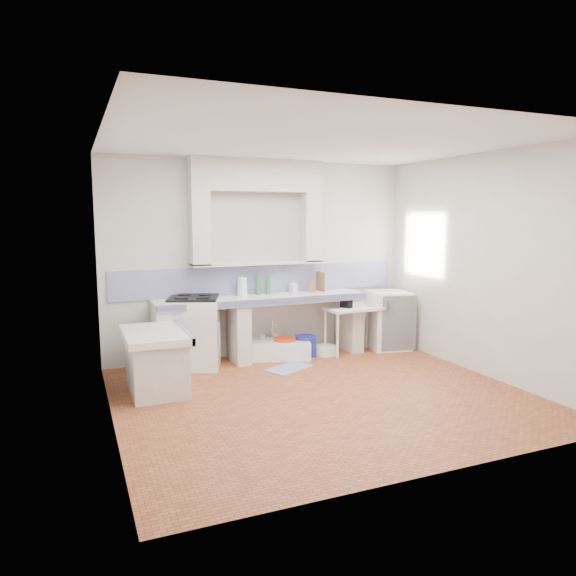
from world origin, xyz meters
name	(u,v)px	position (x,y,z in m)	size (l,w,h in m)	color
floor	(322,395)	(0.00, 0.00, 0.00)	(4.50, 4.50, 0.00)	#A05230
ceiling	(324,141)	(0.00, 0.00, 2.80)	(4.50, 4.50, 0.00)	silver
wall_back	(261,259)	(0.00, 2.00, 1.40)	(4.50, 4.50, 0.00)	silver
wall_front	(442,298)	(0.00, -2.00, 1.40)	(4.50, 4.50, 0.00)	silver
wall_left	(107,282)	(-2.25, 0.00, 1.40)	(4.50, 4.50, 0.00)	silver
wall_right	(483,265)	(2.25, 0.00, 1.40)	(4.50, 4.50, 0.00)	silver
alcove_mass	(257,175)	(-0.10, 1.88, 2.58)	(1.90, 0.25, 0.45)	silver
window_frame	(434,244)	(2.42, 1.20, 1.60)	(0.35, 0.86, 1.06)	#362211
lace_valance	(427,218)	(2.28, 1.20, 1.98)	(0.01, 0.84, 0.24)	white
counter_slab	(262,299)	(-0.10, 1.70, 0.86)	(3.00, 0.60, 0.08)	white
counter_lip	(269,302)	(-0.10, 1.42, 0.86)	(3.00, 0.04, 0.10)	navy
counter_pier_left	(162,339)	(-1.50, 1.70, 0.41)	(0.20, 0.55, 0.82)	silver
counter_pier_mid	(239,333)	(-0.45, 1.70, 0.41)	(0.20, 0.55, 0.82)	silver
counter_pier_right	(349,323)	(1.30, 1.70, 0.41)	(0.20, 0.55, 0.82)	silver
peninsula_top	(155,335)	(-1.70, 0.90, 0.66)	(0.70, 1.10, 0.08)	white
peninsula_base	(156,364)	(-1.70, 0.90, 0.31)	(0.60, 1.00, 0.62)	silver
peninsula_lip	(184,332)	(-1.37, 0.90, 0.66)	(0.04, 1.10, 0.10)	navy
backsplash	(262,280)	(0.00, 1.99, 1.10)	(4.27, 0.03, 0.40)	navy
stove	(194,333)	(-1.07, 1.68, 0.46)	(0.65, 0.63, 0.93)	white
sink	(277,350)	(0.11, 1.68, 0.11)	(0.92, 0.50, 0.22)	white
side_table	(353,330)	(1.24, 1.49, 0.34)	(0.82, 0.46, 0.04)	white
fridge	(388,320)	(1.89, 1.54, 0.44)	(0.57, 0.57, 0.88)	white
bucket_red	(260,350)	(-0.13, 1.73, 0.12)	(0.27, 0.27, 0.25)	#BA402A
bucket_orange	(285,348)	(0.21, 1.63, 0.15)	(0.31, 0.31, 0.29)	red
bucket_blue	(305,346)	(0.53, 1.61, 0.15)	(0.31, 0.31, 0.29)	#1720AA
basin_white	(326,350)	(0.83, 1.56, 0.06)	(0.33, 0.33, 0.13)	white
water_bottle_a	(263,345)	(-0.05, 1.85, 0.16)	(0.08, 0.08, 0.32)	silver
water_bottle_b	(276,344)	(0.16, 1.85, 0.16)	(0.08, 0.08, 0.31)	silver
black_bag	(352,300)	(1.24, 1.54, 0.79)	(0.31, 0.18, 0.20)	black
green_bottle_a	(258,284)	(-0.11, 1.85, 1.06)	(0.07, 0.07, 0.32)	#2D6C3B
green_bottle_b	(268,284)	(0.04, 1.85, 1.04)	(0.06, 0.06, 0.29)	#2D6C3B
knife_block	(312,286)	(0.71, 1.79, 0.99)	(0.09, 0.07, 0.18)	olive
cutting_board	(321,281)	(0.88, 1.85, 1.05)	(0.02, 0.21, 0.29)	olive
paper_towel	(242,287)	(-0.35, 1.82, 1.03)	(0.13, 0.13, 0.26)	white
soap_bottle	(293,286)	(0.44, 1.85, 1.00)	(0.09, 0.09, 0.21)	white
rug	(289,368)	(0.06, 1.11, 0.01)	(0.62, 0.36, 0.01)	#435894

